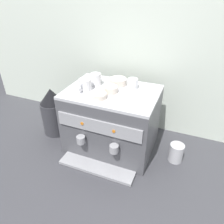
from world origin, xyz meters
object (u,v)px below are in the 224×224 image
object	(u,v)px
ceramic_cup_2	(133,83)
ceramic_bowl_0	(111,90)
espresso_machine	(112,120)
ceramic_cup_0	(96,79)
milk_pitcher	(176,153)
ceramic_bowl_1	(99,96)
coffee_grinder	(54,112)
ceramic_cup_1	(85,85)
ceramic_bowl_2	(119,82)

from	to	relation	value
ceramic_cup_2	ceramic_bowl_0	world-z (taller)	ceramic_cup_2
espresso_machine	ceramic_cup_0	size ratio (longest dim) A/B	5.40
ceramic_bowl_0	milk_pitcher	bearing A→B (deg)	3.79
milk_pitcher	ceramic_bowl_1	bearing A→B (deg)	-165.29
ceramic_bowl_1	milk_pitcher	distance (m)	0.66
ceramic_bowl_1	milk_pitcher	xyz separation A→B (m)	(0.51, 0.13, -0.40)
ceramic_bowl_0	espresso_machine	bearing A→B (deg)	100.67
coffee_grinder	ceramic_bowl_1	bearing A→B (deg)	-13.01
ceramic_cup_0	ceramic_cup_1	distance (m)	0.11
ceramic_bowl_0	ceramic_cup_0	bearing A→B (deg)	152.82
ceramic_cup_0	ceramic_bowl_0	distance (m)	0.16
ceramic_bowl_0	milk_pitcher	distance (m)	0.62
ceramic_cup_2	ceramic_bowl_1	world-z (taller)	ceramic_cup_2
coffee_grinder	ceramic_bowl_0	bearing A→B (deg)	-0.26
ceramic_cup_0	ceramic_cup_2	distance (m)	0.25
ceramic_cup_0	ceramic_bowl_0	bearing A→B (deg)	-27.18
ceramic_cup_0	ceramic_cup_1	bearing A→B (deg)	-106.41
ceramic_cup_2	coffee_grinder	size ratio (longest dim) A/B	0.27
ceramic_cup_1	coffee_grinder	distance (m)	0.44
ceramic_bowl_0	ceramic_bowl_2	world-z (taller)	ceramic_bowl_2
ceramic_bowl_2	milk_pitcher	xyz separation A→B (m)	(0.46, -0.10, -0.41)
ceramic_bowl_1	milk_pitcher	world-z (taller)	ceramic_bowl_1
espresso_machine	ceramic_cup_1	distance (m)	0.32
espresso_machine	milk_pitcher	distance (m)	0.49
ceramic_cup_2	milk_pitcher	distance (m)	0.56
milk_pitcher	ceramic_cup_1	bearing A→B (deg)	-174.54
ceramic_bowl_0	ceramic_bowl_2	size ratio (longest dim) A/B	0.77
ceramic_cup_1	ceramic_bowl_0	world-z (taller)	ceramic_cup_1
ceramic_bowl_1	coffee_grinder	bearing A→B (deg)	166.99
ceramic_cup_1	milk_pitcher	size ratio (longest dim) A/B	0.93
espresso_machine	ceramic_bowl_1	distance (m)	0.27
espresso_machine	ceramic_cup_2	distance (m)	0.30
ceramic_cup_2	coffee_grinder	xyz separation A→B (m)	(-0.60, -0.11, -0.30)
ceramic_cup_1	ceramic_bowl_2	size ratio (longest dim) A/B	1.04
ceramic_bowl_1	coffee_grinder	size ratio (longest dim) A/B	0.25
ceramic_cup_1	coffee_grinder	size ratio (longest dim) A/B	0.32
ceramic_cup_0	ceramic_cup_1	xyz separation A→B (m)	(-0.03, -0.10, -0.00)
ceramic_cup_2	ceramic_bowl_2	size ratio (longest dim) A/B	0.89
ceramic_cup_2	milk_pitcher	bearing A→B (deg)	-13.38
ceramic_cup_2	milk_pitcher	xyz separation A→B (m)	(0.36, -0.08, -0.42)
coffee_grinder	ceramic_cup_1	bearing A→B (deg)	-5.81
espresso_machine	ceramic_bowl_2	bearing A→B (deg)	87.50
espresso_machine	ceramic_cup_1	size ratio (longest dim) A/B	4.91
espresso_machine	ceramic_cup_2	xyz separation A→B (m)	(0.11, 0.10, 0.26)
ceramic_bowl_2	ceramic_cup_2	bearing A→B (deg)	-8.24
ceramic_bowl_2	ceramic_cup_1	bearing A→B (deg)	-137.37
milk_pitcher	ceramic_bowl_2	bearing A→B (deg)	167.77
ceramic_bowl_0	ceramic_bowl_1	distance (m)	0.11
ceramic_cup_0	coffee_grinder	world-z (taller)	ceramic_cup_0
ceramic_bowl_1	espresso_machine	bearing A→B (deg)	72.21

